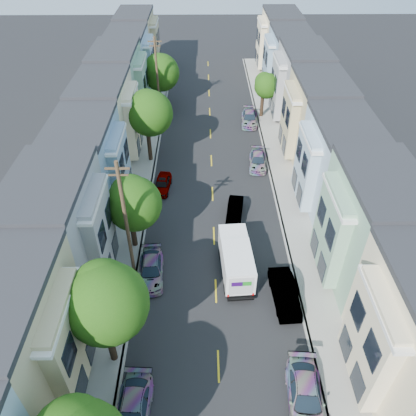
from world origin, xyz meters
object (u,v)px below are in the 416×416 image
(utility_pole_far, at_px, (158,80))
(lead_sedan, at_px, (235,210))
(fedex_truck, at_px, (236,259))
(parked_right_c, at_px, (258,161))
(parked_left_c, at_px, (151,270))
(parked_right_a, at_px, (305,397))
(tree_c, at_px, (133,204))
(parked_right_b, at_px, (285,293))
(tree_far_r, at_px, (266,86))
(parked_left_b, at_px, (132,413))
(parked_right_d, at_px, (249,118))
(tree_e, at_px, (160,73))
(utility_pole_near, at_px, (126,222))
(tree_b, at_px, (106,304))
(parked_left_d, at_px, (162,184))
(tree_d, at_px, (149,114))

(utility_pole_far, distance_m, lead_sedan, 21.46)
(fedex_truck, bearing_deg, parked_right_c, 73.83)
(parked_left_c, height_order, parked_right_a, parked_right_a)
(tree_c, bearing_deg, fedex_truck, -21.62)
(parked_left_c, distance_m, parked_right_a, 13.94)
(parked_right_b, relative_size, parked_right_c, 1.08)
(tree_far_r, height_order, parked_left_b, tree_far_r)
(parked_right_d, bearing_deg, tree_e, 161.41)
(tree_c, distance_m, parked_right_b, 13.13)
(tree_far_r, bearing_deg, fedex_truck, -101.29)
(tree_c, xyz_separation_m, parked_right_b, (11.20, -5.78, -3.67))
(tree_far_r, xyz_separation_m, utility_pole_near, (-13.19, -26.52, 1.09))
(tree_far_r, height_order, utility_pole_near, utility_pole_near)
(utility_pole_near, bearing_deg, lead_sedan, 39.16)
(tree_c, height_order, tree_e, tree_e)
(tree_b, distance_m, parked_right_a, 12.56)
(tree_far_r, bearing_deg, parked_right_b, -93.88)
(parked_right_a, height_order, parked_right_c, parked_right_a)
(parked_left_d, xyz_separation_m, parked_right_b, (9.80, -13.70, 0.12))
(parked_left_d, bearing_deg, tree_c, -94.63)
(lead_sedan, height_order, parked_right_a, parked_right_a)
(tree_c, height_order, fedex_truck, tree_c)
(tree_b, bearing_deg, parked_left_d, 85.60)
(utility_pole_near, xyz_separation_m, parked_right_c, (11.20, 14.96, -4.53))
(tree_b, relative_size, tree_c, 1.21)
(parked_left_b, distance_m, parked_left_c, 10.69)
(parked_right_c, bearing_deg, utility_pole_near, -121.35)
(tree_b, height_order, parked_right_b, tree_b)
(parked_left_b, height_order, parked_left_d, parked_left_b)
(lead_sedan, relative_size, parked_left_d, 0.96)
(tree_c, relative_size, parked_left_b, 1.43)
(tree_c, height_order, parked_left_b, tree_c)
(tree_e, xyz_separation_m, lead_sedan, (8.24, -22.82, -4.05))
(fedex_truck, bearing_deg, utility_pole_near, 174.76)
(parked_right_a, xyz_separation_m, parked_right_d, (0.00, 35.08, -0.04))
(utility_pole_near, xyz_separation_m, lead_sedan, (8.24, 6.71, -4.53))
(tree_d, bearing_deg, parked_left_b, -87.06)
(fedex_truck, bearing_deg, parked_left_d, 116.60)
(parked_left_b, bearing_deg, parked_left_c, 92.79)
(tree_far_r, bearing_deg, parked_right_c, -99.78)
(parked_left_c, bearing_deg, tree_d, 91.10)
(tree_e, distance_m, parked_right_a, 41.63)
(parked_right_a, xyz_separation_m, parked_right_b, (0.00, 7.48, 0.03))
(tree_d, height_order, parked_right_c, tree_d)
(parked_right_b, bearing_deg, tree_e, 105.31)
(utility_pole_near, distance_m, parked_right_a, 15.89)
(tree_b, distance_m, parked_left_b, 6.31)
(tree_c, bearing_deg, tree_far_r, 60.80)
(parked_left_b, relative_size, parked_right_d, 1.02)
(lead_sedan, height_order, parked_right_c, parked_right_c)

